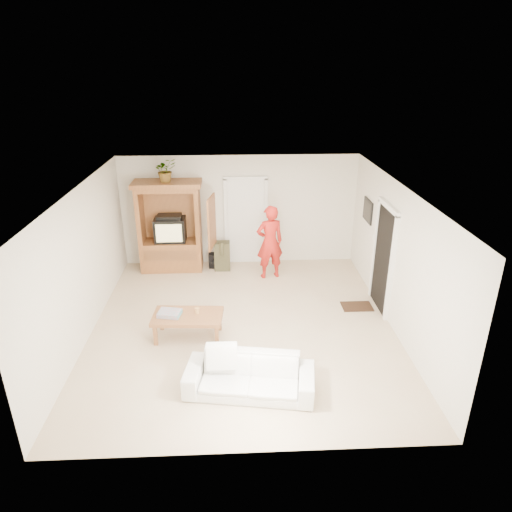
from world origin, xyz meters
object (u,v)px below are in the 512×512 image
Objects in this scene: armoire at (172,232)px; sofa at (250,376)px; man at (270,242)px; coffee_table at (188,318)px.

sofa is at bearing -69.99° from armoire.
man is 2.95m from coffee_table.
man is 1.34× the size of coffee_table.
armoire is 1.67× the size of coffee_table.
armoire is at bearing 119.16° from sofa.
coffee_table is (-1.03, 1.51, 0.12)m from sofa.
man reaches higher than sofa.
coffee_table is at bearing -78.53° from armoire.
sofa is 1.83m from coffee_table.
sofa is (1.64, -4.50, -0.63)m from armoire.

